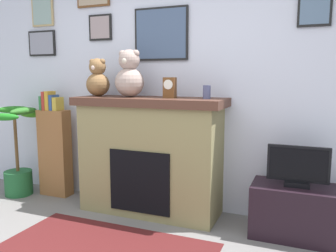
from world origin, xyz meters
TOP-DOWN VIEW (x-y plane):
  - back_wall at (-0.01, 2.00)m, footprint 5.20×0.15m
  - fireplace at (-0.19, 1.69)m, footprint 1.48×0.55m
  - bookshelf at (-1.41, 1.74)m, footprint 0.36×0.16m
  - potted_plant at (-1.81, 1.57)m, footprint 0.55×0.59m
  - tv_stand at (1.18, 1.64)m, footprint 0.72×0.40m
  - television at (1.18, 1.64)m, footprint 0.49×0.14m
  - candle_jar at (0.38, 1.68)m, footprint 0.07×0.07m
  - mantel_clock at (0.03, 1.67)m, footprint 0.11×0.08m
  - teddy_bear_grey at (-0.76, 1.68)m, footprint 0.24×0.24m
  - teddy_bear_cream at (-0.40, 1.68)m, footprint 0.29×0.29m

SIDE VIEW (x-z plane):
  - tv_stand at x=1.18m, z-range 0.00..0.45m
  - potted_plant at x=-1.81m, z-range -0.11..0.98m
  - bookshelf at x=-1.41m, z-range -0.06..1.13m
  - fireplace at x=-0.19m, z-range 0.01..1.16m
  - television at x=1.18m, z-range 0.44..0.78m
  - candle_jar at x=0.38m, z-range 1.15..1.27m
  - mantel_clock at x=0.03m, z-range 1.15..1.34m
  - back_wall at x=-0.01m, z-range 0.01..2.61m
  - teddy_bear_grey at x=-0.76m, z-range 1.13..1.51m
  - teddy_bear_cream at x=-0.40m, z-range 1.13..1.59m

